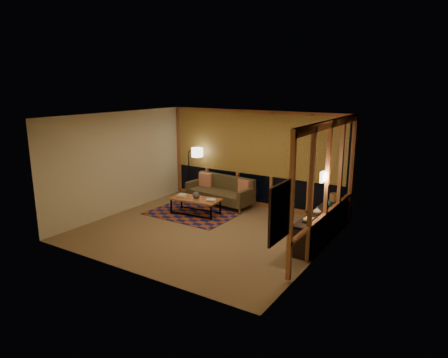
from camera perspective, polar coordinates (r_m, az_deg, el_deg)
The scene contains 21 objects.
floor at distance 9.58m, azimuth -2.66°, elevation -7.36°, with size 5.50×5.00×0.01m, color #8A6950.
ceiling at distance 8.98m, azimuth -2.85°, elevation 8.97°, with size 5.50×5.00×0.01m, color beige.
walls at distance 9.18m, azimuth -2.75°, elevation 0.54°, with size 5.51×5.01×2.70m.
window_wall_back at distance 11.22m, azimuth 4.39°, elevation 2.89°, with size 5.30×0.16×2.60m, color #B36B3D, non-canonical shape.
window_wall_right at distance 8.55m, azimuth 14.53°, elevation -0.87°, with size 0.16×3.70×2.60m, color #B36B3D, non-canonical shape.
wall_art at distance 6.30m, azimuth 7.88°, elevation -4.73°, with size 0.06×0.74×0.94m, color red, non-canonical shape.
wall_sconce at distance 8.38m, azimuth 13.91°, elevation 0.29°, with size 0.12×0.18×0.22m, color white, non-canonical shape.
sofa at distance 11.44m, azimuth -0.61°, elevation -1.74°, with size 1.96×0.79×0.80m, color brown, non-canonical shape.
pillow_left at distance 11.92m, azimuth -2.65°, elevation -0.12°, with size 0.40×0.13×0.40m, color red, non-canonical shape.
pillow_right at distance 11.16m, azimuth 2.91°, elevation -1.12°, with size 0.39×0.13×0.39m, color red, non-canonical shape.
area_rug at distance 10.76m, azimuth -4.68°, elevation -4.97°, with size 2.26×1.51×0.01m, color brown.
coffee_table at distance 10.66m, azimuth -4.08°, elevation -3.92°, with size 1.33×0.61×0.44m, color #B36B3D, non-canonical shape.
book_stack_a at distance 10.76m, azimuth -6.01°, elevation -2.39°, with size 0.24×0.19×0.07m, color white, non-canonical shape.
book_stack_b at distance 10.35m, azimuth -1.86°, elevation -3.03°, with size 0.21×0.17×0.04m, color white, non-canonical shape.
ceramic_pot at distance 10.56m, azimuth -4.01°, elevation -2.30°, with size 0.19×0.19×0.19m, color black.
floor_lamp at distance 12.17m, azimuth -5.04°, elevation 1.01°, with size 0.52×0.34×1.57m, color black, non-canonical shape.
bookshelf at distance 9.26m, azimuth 13.81°, elevation -6.31°, with size 0.40×2.64×0.66m, color #34231C, non-canonical shape.
basket at distance 9.95m, azimuth 15.48°, elevation -2.51°, with size 0.23×0.23×0.17m, color olive.
teal_bowl at distance 9.44m, azimuth 14.61°, elevation -3.38°, with size 0.15×0.15×0.15m, color #1B7E77.
vase at distance 8.78m, azimuth 13.16°, elevation -4.46°, with size 0.18×0.18×0.18m, color #9E947D.
shelf_book_stack at distance 8.34m, azimuth 11.96°, elevation -5.76°, with size 0.18×0.26×0.08m, color white, non-canonical shape.
Camera 1 is at (5.15, -7.32, 3.41)m, focal length 32.00 mm.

